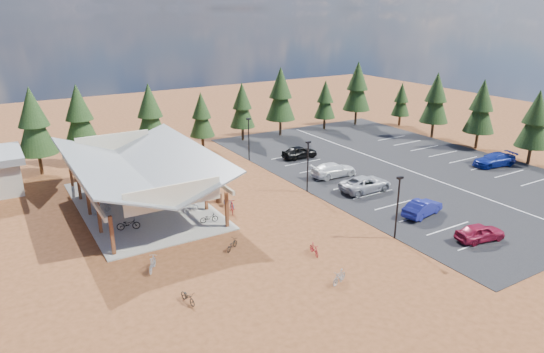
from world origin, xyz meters
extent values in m
plane|color=#572F17|center=(0.00, 0.00, 0.00)|extent=(140.00, 140.00, 0.00)
cube|color=black|center=(18.50, 3.00, 0.02)|extent=(27.00, 44.00, 0.04)
cube|color=gray|center=(-10.00, 7.00, 0.05)|extent=(10.60, 18.60, 0.10)
cube|color=brown|center=(-14.60, -1.40, 1.60)|extent=(0.25, 0.25, 3.00)
cube|color=brown|center=(-14.60, 2.80, 1.60)|extent=(0.25, 0.25, 3.00)
cube|color=brown|center=(-14.60, 7.00, 1.60)|extent=(0.25, 0.25, 3.00)
cube|color=brown|center=(-14.60, 11.20, 1.60)|extent=(0.25, 0.25, 3.00)
cube|color=brown|center=(-14.60, 15.40, 1.60)|extent=(0.25, 0.25, 3.00)
cube|color=brown|center=(-5.40, -1.40, 1.60)|extent=(0.25, 0.25, 3.00)
cube|color=brown|center=(-5.40, 2.80, 1.60)|extent=(0.25, 0.25, 3.00)
cube|color=brown|center=(-5.40, 7.00, 1.60)|extent=(0.25, 0.25, 3.00)
cube|color=brown|center=(-5.40, 11.20, 1.60)|extent=(0.25, 0.25, 3.00)
cube|color=brown|center=(-5.40, 15.40, 1.60)|extent=(0.25, 0.25, 3.00)
cube|color=beige|center=(-15.00, 7.00, 3.10)|extent=(0.22, 18.00, 0.35)
cube|color=beige|center=(-5.00, 7.00, 3.10)|extent=(0.22, 18.00, 0.35)
cube|color=slate|center=(-12.90, 7.00, 4.00)|extent=(5.85, 19.40, 2.13)
cube|color=slate|center=(-7.10, 7.00, 4.00)|extent=(5.85, 19.40, 2.13)
cube|color=beige|center=(-10.00, -2.00, 3.90)|extent=(7.50, 0.15, 1.80)
cube|color=beige|center=(-10.00, 16.00, 3.90)|extent=(7.50, 0.15, 1.80)
cylinder|color=black|center=(5.00, -10.00, 2.50)|extent=(0.14, 0.14, 5.00)
cube|color=black|center=(5.00, -10.00, 5.05)|extent=(0.50, 0.25, 0.18)
cylinder|color=black|center=(5.00, 2.00, 2.50)|extent=(0.14, 0.14, 5.00)
cube|color=black|center=(5.00, 2.00, 5.05)|extent=(0.50, 0.25, 0.18)
cylinder|color=black|center=(5.00, 14.00, 2.50)|extent=(0.14, 0.14, 5.00)
cube|color=black|center=(5.00, 14.00, 5.05)|extent=(0.50, 0.25, 0.18)
cylinder|color=#462A19|center=(-3.53, 5.39, 0.45)|extent=(0.60, 0.60, 0.90)
cylinder|color=#462A19|center=(-3.67, 3.93, 0.45)|extent=(0.60, 0.60, 0.90)
cylinder|color=#382314|center=(-16.73, 21.34, 1.16)|extent=(0.36, 0.36, 2.33)
cone|color=black|center=(-16.73, 21.34, 5.13)|extent=(4.10, 4.10, 5.59)
cone|color=black|center=(-16.73, 21.34, 7.46)|extent=(3.17, 3.17, 4.19)
cylinder|color=#382314|center=(-11.89, 22.96, 1.13)|extent=(0.36, 0.36, 2.26)
cone|color=black|center=(-11.89, 22.96, 4.96)|extent=(3.97, 3.97, 5.42)
cone|color=black|center=(-11.89, 22.96, 7.22)|extent=(3.07, 3.07, 4.06)
cylinder|color=#382314|center=(-4.33, 21.08, 1.10)|extent=(0.36, 0.36, 2.19)
cone|color=black|center=(-4.33, 21.08, 4.82)|extent=(3.86, 3.86, 5.26)
cone|color=black|center=(-4.33, 21.08, 7.02)|extent=(2.98, 2.98, 3.95)
cylinder|color=#382314|center=(2.27, 21.35, 0.90)|extent=(0.36, 0.36, 1.80)
cone|color=black|center=(2.27, 21.35, 3.95)|extent=(3.16, 3.16, 4.31)
cone|color=black|center=(2.27, 21.35, 5.75)|extent=(2.44, 2.44, 3.23)
cylinder|color=#382314|center=(8.76, 22.74, 0.96)|extent=(0.36, 0.36, 1.92)
cone|color=black|center=(8.76, 22.74, 4.22)|extent=(3.38, 3.38, 4.61)
cone|color=black|center=(8.76, 22.74, 6.14)|extent=(2.61, 2.61, 3.45)
cylinder|color=#382314|center=(14.63, 22.43, 1.18)|extent=(0.36, 0.36, 2.35)
cone|color=black|center=(14.63, 22.43, 5.17)|extent=(4.14, 4.14, 5.64)
cone|color=black|center=(14.63, 22.43, 7.52)|extent=(3.20, 3.20, 4.23)
cylinder|color=#382314|center=(22.24, 22.22, 0.89)|extent=(0.36, 0.36, 1.77)
cone|color=black|center=(22.24, 22.22, 3.90)|extent=(3.12, 3.12, 4.26)
cone|color=black|center=(22.24, 22.22, 5.68)|extent=(2.41, 2.41, 3.19)
cylinder|color=#382314|center=(28.18, 22.11, 1.18)|extent=(0.36, 0.36, 2.37)
cone|color=black|center=(28.18, 22.11, 5.21)|extent=(4.17, 4.17, 5.69)
cone|color=black|center=(28.18, 22.11, 7.58)|extent=(3.22, 3.22, 4.26)
cylinder|color=#382314|center=(32.14, -3.86, 1.05)|extent=(0.36, 0.36, 2.11)
cone|color=black|center=(32.14, -3.86, 4.64)|extent=(3.71, 3.71, 5.06)
cone|color=black|center=(32.14, -3.86, 6.75)|extent=(2.87, 2.87, 3.80)
cylinder|color=#382314|center=(32.76, 3.70, 1.08)|extent=(0.36, 0.36, 2.17)
cone|color=black|center=(32.76, 3.70, 4.77)|extent=(3.82, 3.82, 5.21)
cone|color=black|center=(32.76, 3.70, 6.94)|extent=(2.95, 2.95, 3.90)
cylinder|color=#382314|center=(32.24, 10.53, 1.10)|extent=(0.36, 0.36, 2.21)
cone|color=black|center=(32.24, 10.53, 4.86)|extent=(3.88, 3.88, 5.30)
cone|color=black|center=(32.24, 10.53, 7.06)|extent=(3.00, 3.00, 3.97)
cylinder|color=#382314|center=(33.74, 18.29, 0.80)|extent=(0.36, 0.36, 1.59)
cone|color=black|center=(33.74, 18.29, 3.50)|extent=(2.80, 2.80, 3.82)
cone|color=black|center=(33.74, 18.29, 5.09)|extent=(2.16, 2.16, 2.86)
imported|color=black|center=(-12.55, 2.15, 0.59)|extent=(1.97, 1.17, 0.98)
imported|color=gray|center=(-13.69, 6.50, 0.64)|extent=(1.86, 0.90, 1.08)
imported|color=#272797|center=(-11.88, 9.97, 0.60)|extent=(2.01, 1.18, 1.00)
imported|color=maroon|center=(-13.21, 11.45, 0.59)|extent=(1.71, 0.79, 0.99)
imported|color=black|center=(-6.36, 0.09, 0.50)|extent=(1.59, 0.78, 0.80)
imported|color=#9EA1A6|center=(-6.83, 2.93, 0.56)|extent=(1.59, 0.74, 0.92)
imported|color=navy|center=(-9.10, 9.55, 0.55)|extent=(1.79, 0.88, 0.90)
imported|color=maroon|center=(-6.86, 14.72, 0.61)|extent=(1.76, 0.85, 1.02)
imported|color=black|center=(-12.24, -9.93, 0.41)|extent=(0.78, 1.62, 0.81)
imported|color=gray|center=(-12.88, -5.03, 0.53)|extent=(1.34, 1.78, 1.07)
imported|color=maroon|center=(-2.01, -8.91, 0.44)|extent=(0.69, 1.52, 0.88)
imported|color=black|center=(-6.83, -5.11, 0.40)|extent=(1.56, 1.34, 0.81)
imported|color=gray|center=(-2.89, -12.95, 0.47)|extent=(1.60, 0.96, 0.93)
imported|color=navy|center=(-3.42, 2.31, 0.47)|extent=(0.78, 1.84, 0.94)
imported|color=maroon|center=(-3.71, 1.05, 0.55)|extent=(1.23, 1.89, 1.11)
imported|color=maroon|center=(10.33, -13.69, 0.72)|extent=(4.21, 2.31, 1.36)
imported|color=navy|center=(10.22, -7.98, 0.75)|extent=(4.50, 2.30, 1.41)
imported|color=#ABACB3|center=(9.99, -0.88, 0.79)|extent=(5.43, 2.55, 1.50)
imported|color=white|center=(10.00, 4.22, 0.79)|extent=(5.24, 2.35, 1.49)
imported|color=black|center=(10.66, 11.72, 0.79)|extent=(4.40, 1.81, 1.49)
imported|color=navy|center=(28.00, -2.34, 0.78)|extent=(5.42, 2.98, 1.49)
camera|label=1|loc=(-21.00, -34.51, 17.10)|focal=32.00mm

